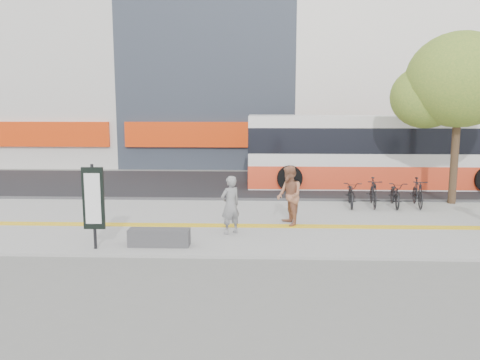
{
  "coord_description": "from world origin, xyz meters",
  "views": [
    {
      "loc": [
        -0.0,
        -13.75,
        3.84
      ],
      "look_at": [
        -0.6,
        2.0,
        1.34
      ],
      "focal_mm": 37.22,
      "sensor_mm": 36.0,
      "label": 1
    }
  ],
  "objects_px": {
    "bench": "(159,237)",
    "street_tree": "(458,82)",
    "seated_woman": "(230,205)",
    "signboard": "(93,200)",
    "bus": "(382,153)",
    "pedestrian_tan": "(289,196)"
  },
  "relations": [
    {
      "from": "signboard",
      "to": "bus",
      "type": "xyz_separation_m",
      "value": [
        9.67,
        10.01,
        0.18
      ]
    },
    {
      "from": "street_tree",
      "to": "seated_woman",
      "type": "distance_m",
      "value": 9.95
    },
    {
      "from": "signboard",
      "to": "street_tree",
      "type": "xyz_separation_m",
      "value": [
        11.38,
        6.33,
        3.15
      ]
    },
    {
      "from": "bus",
      "to": "seated_woman",
      "type": "height_order",
      "value": "bus"
    },
    {
      "from": "signboard",
      "to": "bus",
      "type": "bearing_deg",
      "value": 45.97
    },
    {
      "from": "seated_woman",
      "to": "pedestrian_tan",
      "type": "height_order",
      "value": "pedestrian_tan"
    },
    {
      "from": "signboard",
      "to": "bus",
      "type": "distance_m",
      "value": 13.92
    },
    {
      "from": "signboard",
      "to": "bus",
      "type": "relative_size",
      "value": 0.19
    },
    {
      "from": "street_tree",
      "to": "bus",
      "type": "relative_size",
      "value": 0.53
    },
    {
      "from": "bench",
      "to": "pedestrian_tan",
      "type": "height_order",
      "value": "pedestrian_tan"
    },
    {
      "from": "signboard",
      "to": "seated_woman",
      "type": "height_order",
      "value": "signboard"
    },
    {
      "from": "street_tree",
      "to": "pedestrian_tan",
      "type": "height_order",
      "value": "street_tree"
    },
    {
      "from": "seated_woman",
      "to": "bench",
      "type": "bearing_deg",
      "value": -0.72
    },
    {
      "from": "bench",
      "to": "street_tree",
      "type": "height_order",
      "value": "street_tree"
    },
    {
      "from": "signboard",
      "to": "seated_woman",
      "type": "xyz_separation_m",
      "value": [
        3.4,
        1.59,
        -0.45
      ]
    },
    {
      "from": "seated_woman",
      "to": "signboard",
      "type": "bearing_deg",
      "value": -11.17
    },
    {
      "from": "signboard",
      "to": "bus",
      "type": "height_order",
      "value": "bus"
    },
    {
      "from": "seated_woman",
      "to": "street_tree",
      "type": "bearing_deg",
      "value": 174.45
    },
    {
      "from": "pedestrian_tan",
      "to": "street_tree",
      "type": "bearing_deg",
      "value": 104.33
    },
    {
      "from": "bus",
      "to": "seated_woman",
      "type": "relative_size",
      "value": 7.06
    },
    {
      "from": "bus",
      "to": "signboard",
      "type": "bearing_deg",
      "value": -134.03
    },
    {
      "from": "bench",
      "to": "street_tree",
      "type": "xyz_separation_m",
      "value": [
        9.78,
        6.02,
        4.21
      ]
    }
  ]
}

